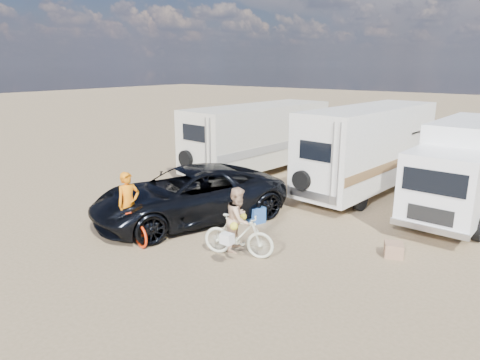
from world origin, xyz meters
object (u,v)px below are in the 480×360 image
Objects in this scene: bike_woman at (239,236)px; cooler at (255,214)px; rider_man at (129,210)px; rv_main at (368,150)px; dark_suv at (189,195)px; rv_left at (258,139)px; rider_woman at (238,226)px; bike_man at (130,223)px; box_truck at (464,170)px; crate at (394,250)px.

cooler is (-1.10, 2.26, -0.30)m from bike_woman.
rv_main is at bearing -8.44° from rider_man.
bike_woman is at bearing -58.23° from rider_man.
dark_suv reaches higher than cooler.
rv_left is at bearing 24.55° from rider_man.
rider_woman is (2.75, -1.14, -0.01)m from dark_suv.
rider_man is (0.00, 0.00, 0.37)m from bike_man.
rv_main is 3.45m from box_truck.
box_truck reaches higher than rider_woman.
bike_man is at bearing -98.93° from cooler.
bike_man is (-6.70, -7.62, -0.96)m from box_truck.
crate is (6.04, 3.28, -0.32)m from bike_man.
cooler is (-4.87, -4.38, -1.22)m from box_truck.
box_truck is 3.56× the size of bike_woman.
box_truck is at bearing -0.26° from rv_left.
rider_man is at bearing -105.88° from rv_main.
rv_left is 8.44m from box_truck.
cooler is at bearing -16.22° from rider_man.
rv_left is 1.26× the size of dark_suv.
box_truck reaches higher than cooler.
bike_man is 6.88m from crate.
bike_woman is at bearing -43.49° from cooler.
bike_woman is at bearing -116.91° from box_truck.
bike_man is (1.69, -8.49, -0.96)m from rv_left.
rider_man is at bearing 89.21° from bike_woman.
box_truck is 4.57m from crate.
bike_woman is at bearing -87.20° from rv_main.
rider_woman is (2.93, 0.98, 0.30)m from bike_man.
rv_left reaches higher than bike_man.
bike_woman reaches higher than crate.
bike_woman is at bearing -0.75° from dark_suv.
dark_suv is 3.67× the size of rider_woman.
rider_man is at bearing 0.00° from bike_man.
dark_suv is 2.13m from rider_man.
crate is at bearing 33.01° from dark_suv.
rv_left is 16.71× the size of crate.
rider_woman is (0.00, 0.00, 0.26)m from bike_woman.
bike_man is at bearing -72.92° from dark_suv.
bike_woman is 2.99× the size of cooler.
bike_woman is (2.93, 0.98, 0.04)m from bike_man.
box_truck is at bearing -28.03° from bike_man.
bike_man is at bearing 0.00° from rider_man.
rv_left reaches higher than dark_suv.
rv_left is 4.60× the size of rider_woman.
rider_woman reaches higher than bike_man.
cooler is (-1.10, 2.26, -0.56)m from rider_woman.
box_truck is 3.38× the size of bike_man.
rider_man is 3.77m from cooler.
rider_man reaches higher than rider_woman.
rv_main is at bearing -8.44° from bike_man.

